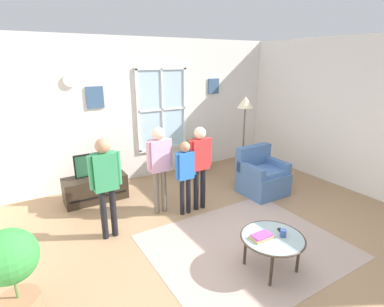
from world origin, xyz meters
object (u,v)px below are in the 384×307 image
(tv_stand, at_px, (95,188))
(remote_near_books, at_px, (282,232))
(coffee_table, at_px, (272,239))
(person_pink_shirt, at_px, (159,160))
(cup, at_px, (283,233))
(floor_lamp, at_px, (245,111))
(potted_plant_corner, at_px, (12,269))
(television, at_px, (93,165))
(armchair, at_px, (261,177))
(person_blue_shirt, at_px, (185,170))
(book_stack, at_px, (262,236))
(person_red_shirt, at_px, (200,159))
(person_green_shirt, at_px, (105,178))
(potted_plant_by_window, at_px, (195,155))

(tv_stand, relative_size, remote_near_books, 7.68)
(coffee_table, distance_m, person_pink_shirt, 2.11)
(cup, distance_m, floor_lamp, 2.93)
(potted_plant_corner, relative_size, floor_lamp, 0.56)
(cup, xyz_separation_m, remote_near_books, (0.05, 0.07, -0.03))
(tv_stand, bearing_deg, floor_lamp, -13.09)
(television, bearing_deg, coffee_table, -65.91)
(armchair, xyz_separation_m, remote_near_books, (-1.28, -1.66, 0.12))
(tv_stand, bearing_deg, cup, -64.59)
(remote_near_books, distance_m, person_blue_shirt, 1.77)
(book_stack, xyz_separation_m, cup, (0.24, -0.11, 0.02))
(person_blue_shirt, relative_size, person_red_shirt, 0.87)
(person_green_shirt, relative_size, potted_plant_by_window, 1.83)
(book_stack, xyz_separation_m, person_red_shirt, (0.22, 1.69, 0.43))
(tv_stand, bearing_deg, book_stack, -67.69)
(armchair, xyz_separation_m, person_pink_shirt, (-1.96, 0.31, 0.58))
(remote_near_books, xyz_separation_m, person_blue_shirt, (-0.36, 1.70, 0.32))
(remote_near_books, bearing_deg, potted_plant_by_window, 76.73)
(coffee_table, relative_size, book_stack, 2.81)
(television, height_order, cup, television)
(television, distance_m, floor_lamp, 3.03)
(armchair, bearing_deg, person_blue_shirt, 178.71)
(television, xyz_separation_m, armchair, (2.77, -1.30, -0.35))
(television, distance_m, potted_plant_corner, 2.62)
(book_stack, bearing_deg, armchair, 46.07)
(book_stack, height_order, floor_lamp, floor_lamp)
(armchair, relative_size, cup, 9.81)
(television, distance_m, potted_plant_by_window, 2.30)
(tv_stand, xyz_separation_m, book_stack, (1.20, -2.94, 0.23))
(television, relative_size, person_green_shirt, 0.43)
(armchair, bearing_deg, television, 154.80)
(television, xyz_separation_m, person_pink_shirt, (0.81, -1.00, 0.22))
(armchair, height_order, person_green_shirt, person_green_shirt)
(armchair, bearing_deg, cup, -127.47)
(book_stack, xyz_separation_m, person_pink_shirt, (-0.39, 1.93, 0.44))
(tv_stand, height_order, armchair, armchair)
(book_stack, bearing_deg, floor_lamp, 54.17)
(person_red_shirt, bearing_deg, person_green_shirt, -177.80)
(tv_stand, relative_size, coffee_table, 1.41)
(television, xyz_separation_m, cup, (1.44, -3.04, -0.20))
(floor_lamp, bearing_deg, person_blue_shirt, -160.44)
(armchair, bearing_deg, potted_plant_corner, -166.66)
(book_stack, bearing_deg, person_red_shirt, 82.60)
(tv_stand, xyz_separation_m, remote_near_books, (1.50, -2.97, 0.22))
(book_stack, xyz_separation_m, person_blue_shirt, (-0.07, 1.66, 0.31))
(potted_plant_corner, height_order, floor_lamp, floor_lamp)
(armchair, xyz_separation_m, person_blue_shirt, (-1.64, 0.04, 0.45))
(floor_lamp, bearing_deg, book_stack, -125.83)
(tv_stand, height_order, person_green_shirt, person_green_shirt)
(person_red_shirt, bearing_deg, person_blue_shirt, -174.28)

